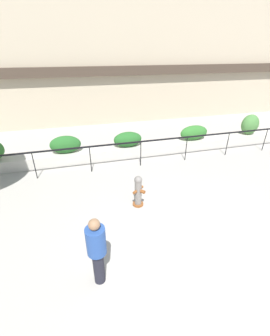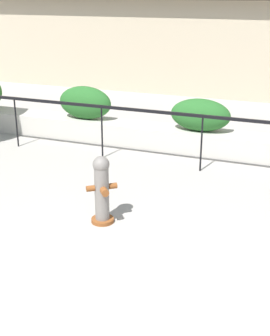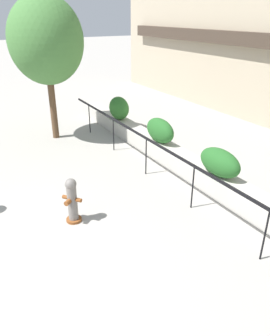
# 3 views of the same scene
# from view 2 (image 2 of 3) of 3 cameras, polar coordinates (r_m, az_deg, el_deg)

# --- Properties ---
(ground_plane) EXTENTS (120.00, 120.00, 0.00)m
(ground_plane) POSITION_cam_2_polar(r_m,az_deg,el_deg) (5.37, -5.46, -18.32)
(ground_plane) COLOR #9E9991
(planter_wall_low) EXTENTS (18.00, 0.70, 0.50)m
(planter_wall_low) POSITION_cam_2_polar(r_m,az_deg,el_deg) (10.36, 9.46, 3.02)
(planter_wall_low) COLOR #B7B2A8
(planter_wall_low) RESTS_ON ground
(fence_railing_segment) EXTENTS (15.00, 0.05, 1.15)m
(fence_railing_segment) POSITION_cam_2_polar(r_m,az_deg,el_deg) (9.11, 8.24, 5.64)
(fence_railing_segment) COLOR black
(fence_railing_segment) RESTS_ON ground
(hedge_bush_1) EXTENTS (1.32, 0.58, 0.78)m
(hedge_bush_1) POSITION_cam_2_polar(r_m,az_deg,el_deg) (11.19, -6.10, 7.93)
(hedge_bush_1) COLOR #235B23
(hedge_bush_1) RESTS_ON planter_wall_low
(hedge_bush_2) EXTENTS (1.32, 0.63, 0.70)m
(hedge_bush_2) POSITION_cam_2_polar(r_m,az_deg,el_deg) (10.25, 7.97, 6.43)
(hedge_bush_2) COLOR #235B23
(hedge_bush_2) RESTS_ON planter_wall_low
(fire_hydrant) EXTENTS (0.49, 0.49, 1.08)m
(fire_hydrant) POSITION_cam_2_polar(r_m,az_deg,el_deg) (7.11, -4.07, -2.62)
(fire_hydrant) COLOR brown
(fire_hydrant) RESTS_ON ground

